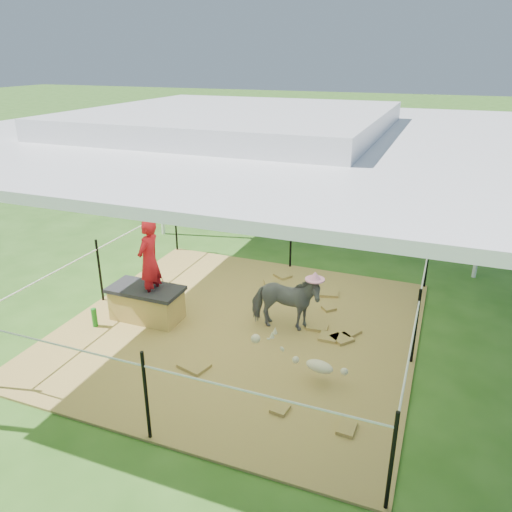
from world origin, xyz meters
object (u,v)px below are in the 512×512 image
(pony, at_px, (285,302))
(distant_person, at_px, (437,176))
(green_bottle, at_px, (95,318))
(straw_bale, at_px, (147,305))
(trash_barrel, at_px, (512,202))
(woman, at_px, (149,254))
(foal, at_px, (320,364))
(picnic_table_near, at_px, (403,177))

(pony, relative_size, distant_person, 0.72)
(pony, bearing_deg, green_bottle, 101.17)
(straw_bale, bearing_deg, trash_barrel, 53.38)
(woman, relative_size, pony, 1.21)
(trash_barrel, bearing_deg, woman, -126.08)
(foal, bearing_deg, woman, 177.25)
(straw_bale, relative_size, picnic_table_near, 0.59)
(woman, height_order, pony, woman)
(straw_bale, relative_size, trash_barrel, 1.09)
(foal, xyz_separation_m, picnic_table_near, (-0.07, 9.42, 0.06))
(green_bottle, xyz_separation_m, foal, (3.17, -0.13, 0.12))
(green_bottle, relative_size, distant_person, 0.20)
(foal, bearing_deg, distant_person, 94.78)
(foal, bearing_deg, pony, 136.56)
(trash_barrel, relative_size, distant_person, 0.66)
(straw_bale, distance_m, distant_person, 8.62)
(straw_bale, height_order, pony, pony)
(green_bottle, distance_m, foal, 3.17)
(pony, bearing_deg, foal, -152.11)
(picnic_table_near, bearing_deg, green_bottle, -118.21)
(pony, height_order, trash_barrel, trash_barrel)
(foal, relative_size, picnic_table_near, 0.55)
(pony, bearing_deg, straw_bale, 94.06)
(picnic_table_near, xyz_separation_m, distant_person, (0.87, -0.94, 0.32))
(pony, distance_m, picnic_table_near, 8.45)
(green_bottle, xyz_separation_m, picnic_table_near, (3.10, 9.29, 0.17))
(woman, height_order, green_bottle, woman)
(foal, distance_m, distant_person, 8.53)
(pony, bearing_deg, distant_person, -20.10)
(foal, xyz_separation_m, trash_barrel, (2.46, 7.41, 0.16))
(green_bottle, height_order, trash_barrel, trash_barrel)
(straw_bale, relative_size, green_bottle, 3.60)
(pony, distance_m, distant_person, 7.64)
(pony, relative_size, trash_barrel, 1.09)
(picnic_table_near, bearing_deg, foal, -99.34)
(trash_barrel, bearing_deg, green_bottle, -127.70)
(woman, xyz_separation_m, green_bottle, (-0.65, -0.45, -0.86))
(straw_bale, distance_m, foal, 2.68)
(green_bottle, height_order, distant_person, distant_person)
(green_bottle, bearing_deg, straw_bale, 39.29)
(foal, bearing_deg, picnic_table_near, 100.63)
(distant_person, bearing_deg, foal, 95.76)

